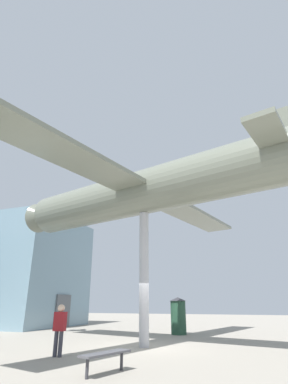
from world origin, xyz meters
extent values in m
plane|color=gray|center=(0.00, 0.00, 0.00)|extent=(80.00, 80.00, 0.00)
cube|color=#51565B|center=(7.89, 16.32, 8.60)|extent=(0.36, 13.26, 0.60)
cube|color=#51565B|center=(7.89, 9.28, 1.15)|extent=(1.80, 0.12, 2.30)
cylinder|color=#B7B7BC|center=(0.00, 0.00, 2.84)|extent=(0.42, 0.42, 5.67)
cylinder|color=slate|center=(0.00, 0.00, 6.75)|extent=(5.91, 14.29, 2.14)
cube|color=slate|center=(0.00, 0.00, 6.75)|extent=(18.95, 6.88, 0.18)
cube|color=slate|center=(-1.69, -6.03, 6.91)|extent=(6.18, 2.62, 0.18)
cube|color=slate|center=(-1.69, -6.03, 7.88)|extent=(0.47, 1.11, 1.84)
cone|color=slate|center=(2.08, 7.41, 6.75)|extent=(2.07, 1.60, 1.82)
sphere|color=black|center=(2.28, 8.14, 6.75)|extent=(0.44, 0.44, 0.44)
cylinder|color=#383842|center=(-3.17, 2.05, 0.40)|extent=(0.14, 0.14, 0.79)
cylinder|color=#383842|center=(-3.15, 1.87, 0.40)|extent=(0.14, 0.14, 0.79)
cube|color=maroon|center=(-3.16, 1.96, 1.10)|extent=(0.25, 0.42, 0.61)
sphere|color=beige|center=(-3.16, 1.96, 1.52)|extent=(0.25, 0.25, 0.25)
cube|color=#4C4C51|center=(-4.97, -0.73, 0.47)|extent=(1.60, 0.85, 0.05)
cylinder|color=#333338|center=(-5.57, -0.54, 0.23)|extent=(0.08, 0.08, 0.45)
cylinder|color=#333338|center=(-4.38, -0.92, 0.23)|extent=(0.08, 0.08, 0.45)
cylinder|color=#234733|center=(5.63, -0.12, 0.90)|extent=(0.87, 0.87, 1.81)
cone|color=#2D2D33|center=(5.63, -0.12, 1.91)|extent=(1.00, 1.00, 0.22)
camera|label=1|loc=(-12.80, -4.56, 1.68)|focal=28.00mm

